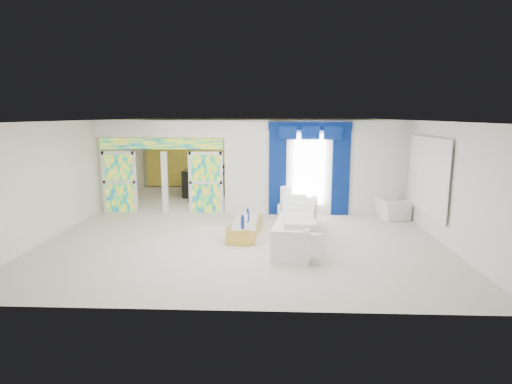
{
  "coord_description": "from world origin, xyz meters",
  "views": [
    {
      "loc": [
        0.77,
        -12.39,
        3.16
      ],
      "look_at": [
        0.3,
        -1.2,
        1.1
      ],
      "focal_mm": 29.47,
      "sensor_mm": 36.0,
      "label": 1
    }
  ],
  "objects_px": {
    "coffee_table": "(246,228)",
    "armchair": "(391,208)",
    "grand_piano": "(207,181)",
    "console_table": "(295,210)",
    "white_sofa": "(297,226)"
  },
  "relations": [
    {
      "from": "armchair",
      "to": "grand_piano",
      "type": "distance_m",
      "value": 7.44
    },
    {
      "from": "armchair",
      "to": "grand_piano",
      "type": "xyz_separation_m",
      "value": [
        -6.36,
        3.84,
        0.2
      ]
    },
    {
      "from": "grand_piano",
      "to": "console_table",
      "type": "bearing_deg",
      "value": -47.2
    },
    {
      "from": "coffee_table",
      "to": "console_table",
      "type": "height_order",
      "value": "coffee_table"
    },
    {
      "from": "console_table",
      "to": "armchair",
      "type": "relative_size",
      "value": 1.11
    },
    {
      "from": "coffee_table",
      "to": "armchair",
      "type": "distance_m",
      "value": 4.86
    },
    {
      "from": "coffee_table",
      "to": "grand_piano",
      "type": "distance_m",
      "value": 6.28
    },
    {
      "from": "grand_piano",
      "to": "armchair",
      "type": "bearing_deg",
      "value": -30.96
    },
    {
      "from": "armchair",
      "to": "grand_piano",
      "type": "height_order",
      "value": "grand_piano"
    },
    {
      "from": "console_table",
      "to": "armchair",
      "type": "bearing_deg",
      "value": -2.84
    },
    {
      "from": "armchair",
      "to": "console_table",
      "type": "bearing_deg",
      "value": 75.9
    },
    {
      "from": "white_sofa",
      "to": "coffee_table",
      "type": "height_order",
      "value": "white_sofa"
    },
    {
      "from": "white_sofa",
      "to": "armchair",
      "type": "distance_m",
      "value": 3.87
    },
    {
      "from": "coffee_table",
      "to": "armchair",
      "type": "height_order",
      "value": "armchair"
    },
    {
      "from": "white_sofa",
      "to": "grand_piano",
      "type": "bearing_deg",
      "value": 126.08
    }
  ]
}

